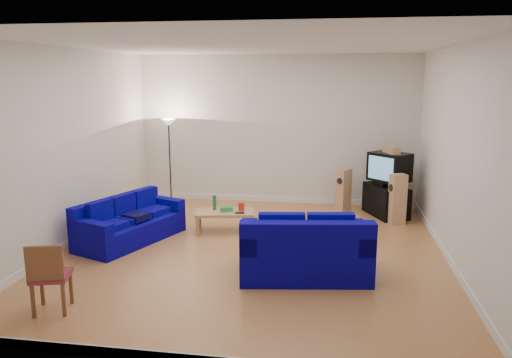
# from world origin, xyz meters

# --- Properties ---
(room) EXTENTS (6.01, 6.51, 3.21)m
(room) POSITION_xyz_m (0.00, 0.00, 1.54)
(room) COLOR #985B2F
(room) RESTS_ON ground
(sofa_three_seat) EXTENTS (1.46, 2.08, 0.74)m
(sofa_three_seat) POSITION_xyz_m (-2.15, 0.20, 0.27)
(sofa_three_seat) COLOR #050064
(sofa_three_seat) RESTS_ON ground
(sofa_loveseat) EXTENTS (1.90, 1.24, 0.89)m
(sofa_loveseat) POSITION_xyz_m (0.89, -0.89, 0.34)
(sofa_loveseat) COLOR #050064
(sofa_loveseat) RESTS_ON ground
(coffee_table) EXTENTS (1.12, 0.71, 0.38)m
(coffee_table) POSITION_xyz_m (-0.65, 0.94, 0.33)
(coffee_table) COLOR tan
(coffee_table) RESTS_ON ground
(bottle) EXTENTS (0.08, 0.08, 0.27)m
(bottle) POSITION_xyz_m (-0.85, 1.01, 0.52)
(bottle) COLOR #197233
(bottle) RESTS_ON coffee_table
(tissue_box) EXTENTS (0.24, 0.20, 0.08)m
(tissue_box) POSITION_xyz_m (-0.62, 0.93, 0.42)
(tissue_box) COLOR green
(tissue_box) RESTS_ON coffee_table
(red_canister) EXTENTS (0.15, 0.15, 0.15)m
(red_canister) POSITION_xyz_m (-0.37, 1.03, 0.45)
(red_canister) COLOR red
(red_canister) RESTS_ON coffee_table
(remote) EXTENTS (0.17, 0.08, 0.02)m
(remote) POSITION_xyz_m (-0.36, 0.84, 0.39)
(remote) COLOR black
(remote) RESTS_ON coffee_table
(tv_stand) EXTENTS (0.90, 1.13, 0.61)m
(tv_stand) POSITION_xyz_m (2.30, 2.50, 0.30)
(tv_stand) COLOR black
(tv_stand) RESTS_ON ground
(av_receiver) EXTENTS (0.49, 0.53, 0.10)m
(av_receiver) POSITION_xyz_m (2.28, 2.53, 0.66)
(av_receiver) COLOR black
(av_receiver) RESTS_ON tv_stand
(television) EXTENTS (0.89, 0.89, 0.56)m
(television) POSITION_xyz_m (2.34, 2.51, 0.99)
(television) COLOR black
(television) RESTS_ON av_receiver
(centre_speaker) EXTENTS (0.31, 0.46, 0.15)m
(centre_speaker) POSITION_xyz_m (2.35, 2.46, 1.34)
(centre_speaker) COLOR tan
(centre_speaker) RESTS_ON television
(speaker_left) EXTENTS (0.33, 0.33, 0.88)m
(speaker_left) POSITION_xyz_m (1.47, 2.70, 0.44)
(speaker_left) COLOR tan
(speaker_left) RESTS_ON ground
(speaker_right) EXTENTS (0.34, 0.30, 0.95)m
(speaker_right) POSITION_xyz_m (2.45, 1.94, 0.48)
(speaker_right) COLOR tan
(speaker_right) RESTS_ON ground
(floor_lamp) EXTENTS (0.32, 0.32, 1.85)m
(floor_lamp) POSITION_xyz_m (-2.24, 2.70, 1.53)
(floor_lamp) COLOR black
(floor_lamp) RESTS_ON ground
(dining_chair) EXTENTS (0.51, 0.51, 0.87)m
(dining_chair) POSITION_xyz_m (-2.00, -2.44, 0.49)
(dining_chair) COLOR brown
(dining_chair) RESTS_ON ground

